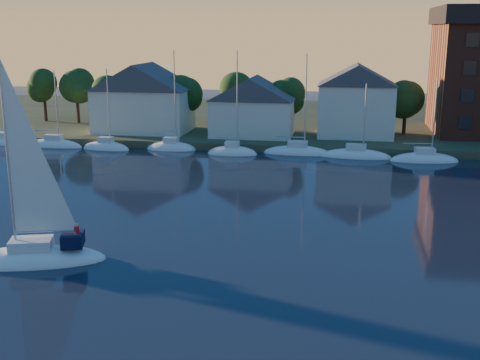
% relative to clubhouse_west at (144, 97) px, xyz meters
% --- Properties ---
extents(shoreline_land, '(160.00, 50.00, 2.00)m').
position_rel_clubhouse_west_xyz_m(shoreline_land, '(22.00, 17.00, -5.93)').
color(shoreline_land, '#343B22').
rests_on(shoreline_land, ground).
extents(wooden_dock, '(120.00, 3.00, 1.00)m').
position_rel_clubhouse_west_xyz_m(wooden_dock, '(22.00, -6.00, -5.93)').
color(wooden_dock, brown).
rests_on(wooden_dock, ground).
extents(clubhouse_west, '(13.65, 9.45, 9.64)m').
position_rel_clubhouse_west_xyz_m(clubhouse_west, '(0.00, 0.00, 0.00)').
color(clubhouse_west, silver).
rests_on(clubhouse_west, shoreline_land).
extents(clubhouse_centre, '(11.55, 8.40, 8.08)m').
position_rel_clubhouse_west_xyz_m(clubhouse_centre, '(16.00, -1.00, -0.80)').
color(clubhouse_centre, silver).
rests_on(clubhouse_centre, shoreline_land).
extents(clubhouse_east, '(10.50, 8.40, 9.80)m').
position_rel_clubhouse_west_xyz_m(clubhouse_east, '(30.00, 1.00, 0.07)').
color(clubhouse_east, silver).
rests_on(clubhouse_east, shoreline_land).
extents(tree_line, '(93.40, 5.40, 8.90)m').
position_rel_clubhouse_west_xyz_m(tree_line, '(24.00, 5.00, 1.24)').
color(tree_line, '#362518').
rests_on(tree_line, shoreline_land).
extents(moored_fleet, '(63.50, 2.40, 12.05)m').
position_rel_clubhouse_west_xyz_m(moored_fleet, '(10.00, -9.00, -5.83)').
color(moored_fleet, white).
rests_on(moored_fleet, ground).
extents(hero_sailboat, '(10.31, 5.90, 15.13)m').
position_rel_clubhouse_west_xyz_m(hero_sailboat, '(8.20, -47.56, -5.31)').
color(hero_sailboat, white).
rests_on(hero_sailboat, ground).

